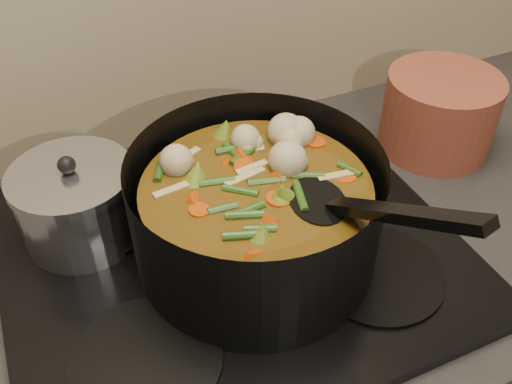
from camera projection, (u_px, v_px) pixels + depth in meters
name	position (u px, v px, depth m)	size (l,w,h in m)	color
stovetop	(231.00, 250.00, 0.81)	(0.62, 0.54, 0.03)	black
stockpot	(257.00, 214.00, 0.75)	(0.34, 0.43, 0.24)	black
saucepan	(77.00, 204.00, 0.79)	(0.17, 0.17, 0.14)	silver
terracotta_crock	(439.00, 113.00, 0.98)	(0.19, 0.19, 0.14)	brown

